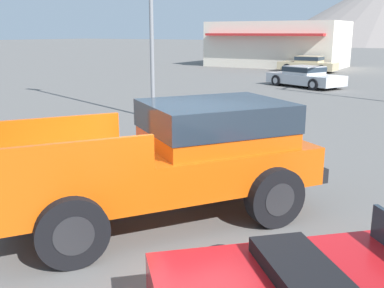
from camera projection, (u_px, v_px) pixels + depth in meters
ground_plane at (165, 225)px, 7.09m from camera, size 320.00×320.00×0.00m
orange_pickup_truck at (179, 153)px, 7.22m from camera, size 4.50×5.39×1.86m
parked_car_tan at (308, 64)px, 34.25m from camera, size 4.30×2.00×1.22m
parked_car_silver at (305, 76)px, 24.96m from camera, size 4.61×3.29×1.14m
storefront_building at (277, 44)px, 39.67m from camera, size 11.41×7.00×3.87m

